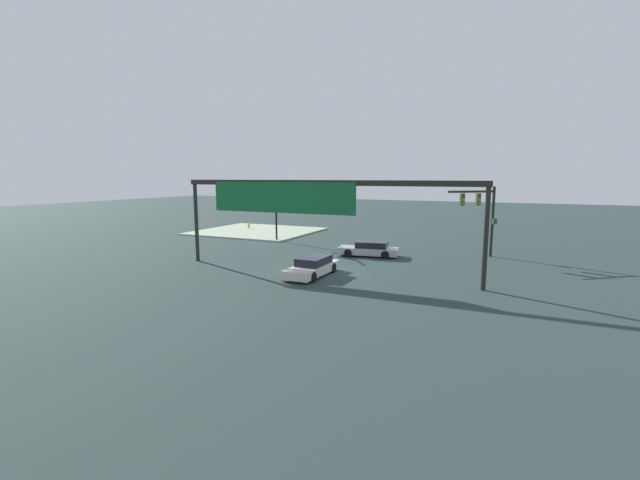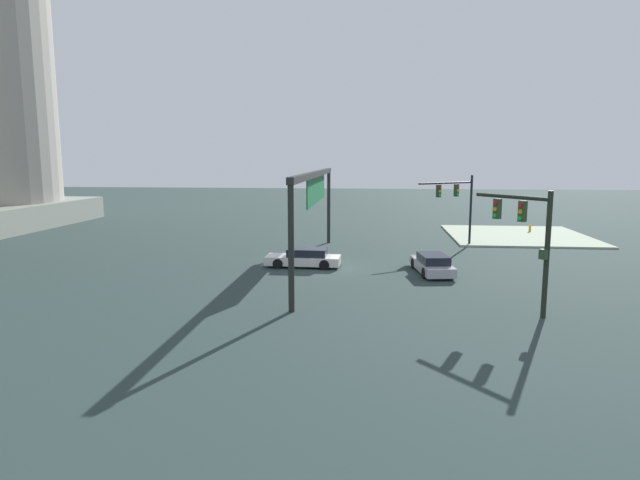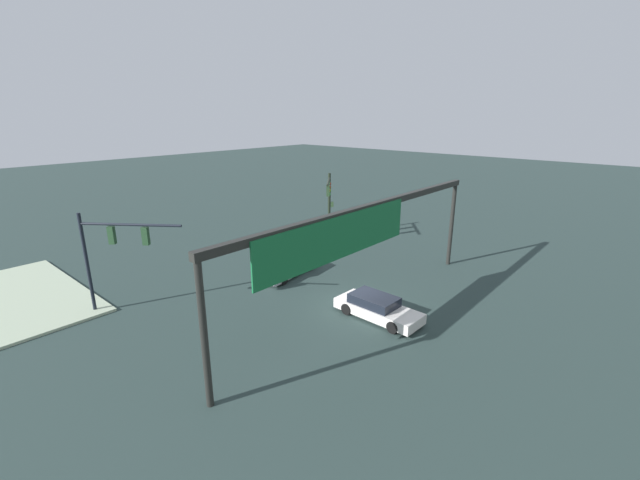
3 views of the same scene
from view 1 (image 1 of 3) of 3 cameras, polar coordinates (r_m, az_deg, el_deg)
ground_plane at (r=29.12m, az=0.53°, el=-4.19°), size 178.79×178.79×0.00m
sidewalk_corner at (r=50.25m, az=-8.41°, el=1.18°), size 12.95×11.99×0.15m
traffic_signal_near_corner at (r=41.00m, az=-5.69°, el=5.03°), size 3.40×4.54×5.65m
traffic_signal_opposite_side at (r=36.00m, az=20.97°, el=3.78°), size 3.58×2.67×5.63m
overhead_sign_gantry at (r=28.08m, az=-1.91°, el=5.91°), size 20.89×0.43×6.18m
sedan_car_approaching at (r=34.64m, az=6.61°, el=-1.23°), size 4.98×2.42×1.21m
sedan_car_waiting_far at (r=27.71m, az=-1.03°, el=-3.62°), size 1.99×4.86×1.21m
fire_hydrant_on_curb at (r=52.92m, az=-9.53°, el=1.97°), size 0.33×0.22×0.71m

